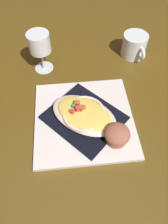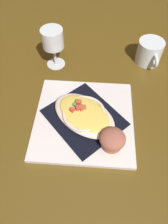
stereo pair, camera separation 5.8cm
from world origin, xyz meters
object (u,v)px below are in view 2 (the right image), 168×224
Objects in this scene: coffee_mug at (149,53)px; stemmed_glass at (53,41)px; square_plate at (84,119)px; gratin_dish at (84,114)px; muffin at (112,140)px.

stemmed_glass is at bearing -84.47° from coffee_mug.
square_plate is 2.42× the size of coffee_mug.
gratin_dish is 3.36× the size of muffin.
gratin_dish is at bearing -38.84° from coffee_mug.
square_plate is 4.15× the size of muffin.
gratin_dish is 0.11m from muffin.
stemmed_glass reaches higher than muffin.
coffee_mug is (-0.27, 0.22, 0.00)m from gratin_dish.
gratin_dish is at bearing -130.06° from square_plate.
square_plate is at bearing 25.37° from stemmed_glass.
muffin is at bearing 43.68° from gratin_dish.
coffee_mug is at bearing 95.53° from stemmed_glass.
muffin is at bearing 30.76° from stemmed_glass.
square_plate is at bearing -136.33° from muffin.
gratin_dish reaches higher than square_plate.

